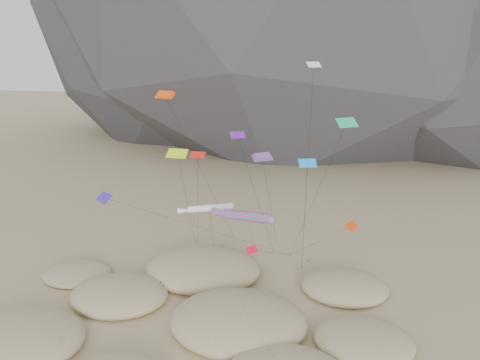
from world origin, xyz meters
TOP-DOWN VIEW (x-y plane):
  - ground at (0.00, 0.00)m, footprint 500.00×500.00m
  - dunes at (-1.69, 3.86)m, footprint 49.32×35.83m
  - dune_grass at (-0.64, 3.50)m, footprint 44.24×30.91m
  - kite_stakes at (2.45, 22.57)m, footprint 18.78×6.03m
  - rainbow_tube_kite at (3.50, 7.95)m, footprint 8.37×17.84m
  - white_tube_kite at (-2.25, 12.38)m, footprint 7.27×12.38m
  - orange_parafoil at (-7.36, 13.00)m, footprint 7.06×15.90m
  - multi_parafoil at (5.38, 9.32)m, footprint 2.55×19.78m
  - delta_kites at (2.87, 11.29)m, footprint 32.77×18.42m

SIDE VIEW (x-z plane):
  - ground at x=0.00m, z-range 0.00..0.00m
  - kite_stakes at x=2.45m, z-range 0.00..0.30m
  - dunes at x=-1.69m, z-range -1.30..2.83m
  - dune_grass at x=-0.64m, z-range 0.08..1.65m
  - white_tube_kite at x=-2.25m, z-range 5.06..16.64m
  - rainbow_tube_kite at x=3.50m, z-range 5.42..18.23m
  - delta_kites at x=2.87m, z-range 2.23..31.51m
  - multi_parafoil at x=5.38m, z-range 8.94..28.26m
  - orange_parafoil at x=-7.36m, z-range 12.09..37.91m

